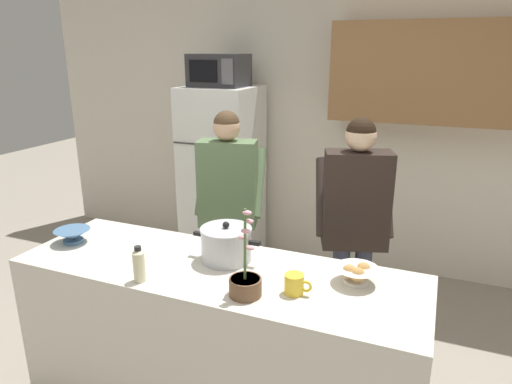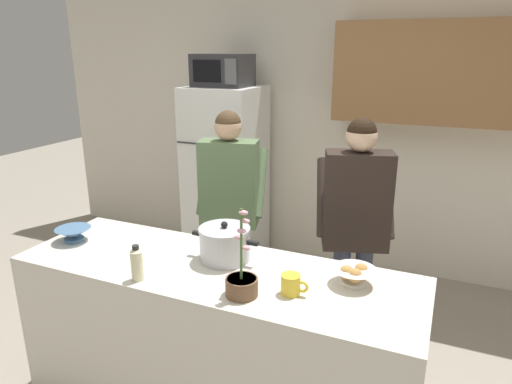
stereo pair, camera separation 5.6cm
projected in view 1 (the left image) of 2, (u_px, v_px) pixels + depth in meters
name	position (u px, v px, depth m)	size (l,w,h in m)	color
back_wall_unit	(358.00, 116.00, 4.08)	(6.00, 0.48, 2.60)	silver
kitchen_island	(218.00, 344.00, 2.49)	(2.13, 0.68, 0.92)	silver
refrigerator	(223.00, 177.00, 4.33)	(0.64, 0.68, 1.68)	white
microwave	(219.00, 70.00, 4.02)	(0.48, 0.37, 0.28)	#2D2D30
person_near_pot	(228.00, 196.00, 3.27)	(0.56, 0.50, 1.60)	#726656
person_by_sink	(355.00, 213.00, 2.90)	(0.58, 0.53, 1.61)	#33384C
cooking_pot	(226.00, 244.00, 2.42)	(0.38, 0.27, 0.22)	silver
coffee_mug	(295.00, 284.00, 2.09)	(0.13, 0.09, 0.10)	yellow
bread_bowl	(357.00, 274.00, 2.18)	(0.21, 0.21, 0.10)	white
empty_bowl	(73.00, 235.00, 2.65)	(0.20, 0.20, 0.08)	#4C7299
bottle_near_edge	(139.00, 264.00, 2.20)	(0.06, 0.06, 0.18)	beige
potted_orchid	(245.00, 282.00, 2.07)	(0.15, 0.15, 0.42)	brown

